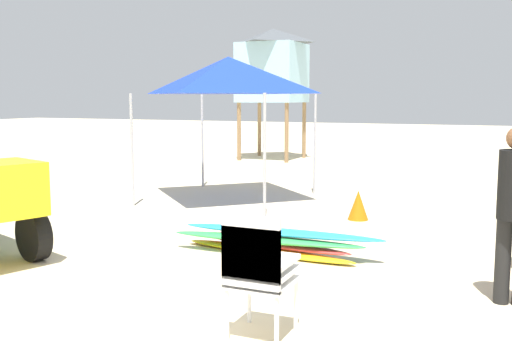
% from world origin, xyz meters
% --- Properties ---
extents(ground, '(80.00, 80.00, 0.00)m').
position_xyz_m(ground, '(0.00, 0.00, 0.00)').
color(ground, beige).
extents(stacked_plastic_chairs, '(0.48, 0.48, 1.02)m').
position_xyz_m(stacked_plastic_chairs, '(1.53, -0.31, 0.60)').
color(stacked_plastic_chairs, white).
rests_on(stacked_plastic_chairs, ground).
extents(surfboard_pile, '(2.65, 0.63, 0.32)m').
position_xyz_m(surfboard_pile, '(0.65, 2.10, 0.17)').
color(surfboard_pile, yellow).
rests_on(surfboard_pile, ground).
extents(popup_canopy, '(2.58, 2.58, 2.66)m').
position_xyz_m(popup_canopy, '(-1.57, 5.40, 2.31)').
color(popup_canopy, '#B2B2B7').
rests_on(popup_canopy, ground).
extents(lifeguard_tower, '(1.98, 1.98, 4.02)m').
position_xyz_m(lifeguard_tower, '(-3.67, 12.64, 2.91)').
color(lifeguard_tower, olive).
rests_on(lifeguard_tower, ground).
extents(traffic_cone_near, '(0.32, 0.32, 0.46)m').
position_xyz_m(traffic_cone_near, '(1.11, 4.57, 0.23)').
color(traffic_cone_near, orange).
rests_on(traffic_cone_near, ground).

